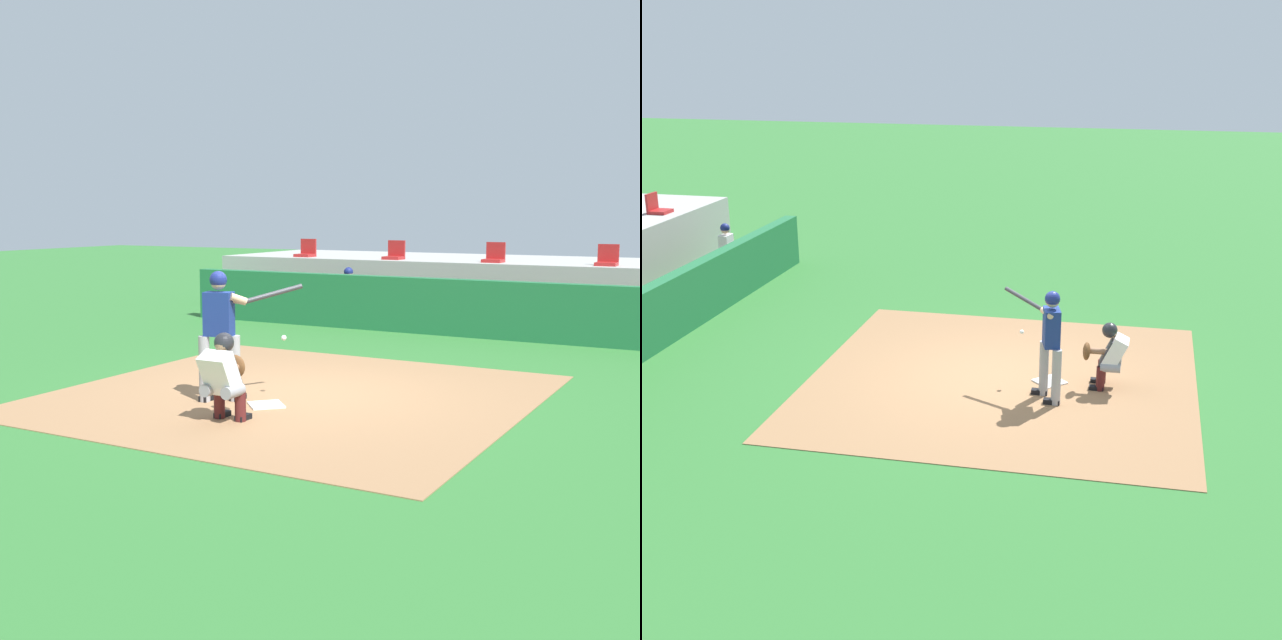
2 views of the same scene
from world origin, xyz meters
The scene contains 13 objects.
ground_plane centered at (0.00, 0.00, 0.00)m, with size 80.00×80.00×0.00m, color #2D6B2D.
dirt_infield centered at (0.00, 0.00, 0.01)m, with size 6.40×6.40×0.01m, color #936B47.
home_plate centered at (0.00, -0.80, 0.02)m, with size 0.44×0.44×0.02m, color white.
batter_at_plate centered at (-0.68, -0.85, 1.04)m, with size 1.08×1.08×1.80m.
catcher_crouched centered at (-0.01, -1.73, 0.61)m, with size 0.48×1.79×1.13m.
dugout_wall centered at (0.00, 6.50, 0.60)m, with size 13.00×0.30×1.20m, color #1E6638.
dugout_bench centered at (0.00, 7.50, 0.23)m, with size 11.80×0.44×0.45m, color olive.
dugout_player_0 centered at (-2.95, 7.34, 0.67)m, with size 0.49×0.70×1.30m.
stands_platform centered at (0.00, 10.90, 0.70)m, with size 15.00×4.40×1.40m, color #9E9E99.
stadium_seat_0 centered at (-5.20, 9.38, 1.53)m, with size 0.46×0.46×0.48m.
stadium_seat_1 centered at (-2.60, 9.38, 1.53)m, with size 0.46×0.46×0.48m.
stadium_seat_2 centered at (0.00, 9.38, 1.53)m, with size 0.46×0.46×0.48m.
stadium_seat_3 centered at (2.60, 9.38, 1.53)m, with size 0.46×0.46×0.48m.
Camera 1 is at (5.80, -9.84, 2.58)m, focal length 45.90 mm.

